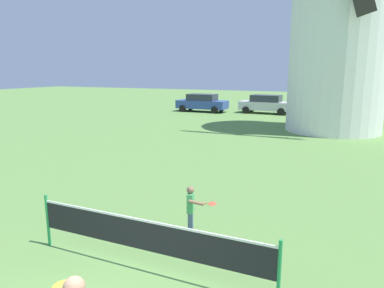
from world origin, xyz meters
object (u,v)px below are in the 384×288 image
at_px(parked_car_blue, 202,103).
at_px(player_far, 192,207).
at_px(parked_car_silver, 266,104).
at_px(windmill, 342,4).
at_px(tennis_net, 146,236).

bearing_deg(parked_car_blue, player_far, -67.75).
bearing_deg(parked_car_silver, parked_car_blue, -169.12).
xyz_separation_m(windmill, player_far, (-2.01, -16.05, -6.64)).
height_order(windmill, parked_car_blue, windmill).
height_order(windmill, parked_car_silver, windmill).
distance_m(windmill, parked_car_silver, 11.29).
height_order(tennis_net, player_far, tennis_net).
bearing_deg(parked_car_blue, parked_car_silver, 10.88).
height_order(tennis_net, parked_car_silver, parked_car_silver).
distance_m(windmill, parked_car_blue, 14.32).
bearing_deg(windmill, parked_car_blue, 150.66).
distance_m(tennis_net, parked_car_silver, 25.34).
xyz_separation_m(player_far, parked_car_silver, (-3.68, 23.36, 0.19)).
bearing_deg(player_far, windmill, 82.85).
bearing_deg(parked_car_silver, windmill, -52.09).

